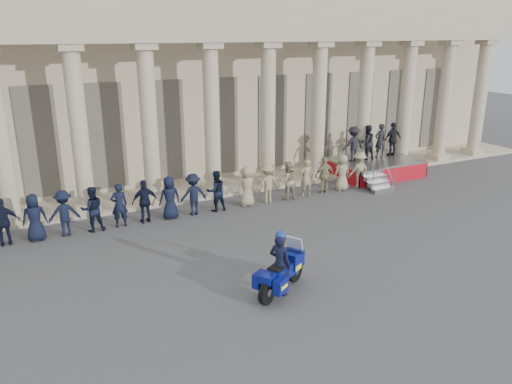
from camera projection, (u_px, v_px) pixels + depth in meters
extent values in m
plane|color=#404042|center=(278.00, 281.00, 14.01)|extent=(90.00, 90.00, 0.00)
cube|color=tan|center=(136.00, 77.00, 25.40)|extent=(40.00, 10.00, 9.00)
cube|color=tan|center=(179.00, 193.00, 21.48)|extent=(40.00, 2.60, 0.15)
cube|color=tan|center=(177.00, 29.00, 18.74)|extent=(35.80, 1.00, 1.00)
cube|color=tan|center=(12.00, 218.00, 17.95)|extent=(0.90, 0.90, 0.30)
cylinder|color=tan|center=(0.00, 137.00, 17.05)|extent=(0.64, 0.64, 5.60)
cube|color=tan|center=(87.00, 207.00, 19.06)|extent=(0.90, 0.90, 0.30)
cylinder|color=tan|center=(79.00, 131.00, 18.16)|extent=(0.64, 0.64, 5.60)
cube|color=tan|center=(70.00, 47.00, 17.27)|extent=(0.85, 0.85, 0.24)
cube|color=tan|center=(154.00, 197.00, 20.17)|extent=(0.90, 0.90, 0.30)
cylinder|color=tan|center=(149.00, 125.00, 19.27)|extent=(0.64, 0.64, 5.60)
cube|color=tan|center=(144.00, 46.00, 18.38)|extent=(0.85, 0.85, 0.24)
cube|color=tan|center=(214.00, 189.00, 21.29)|extent=(0.90, 0.90, 0.30)
cylinder|color=tan|center=(212.00, 120.00, 20.38)|extent=(0.64, 0.64, 5.60)
cube|color=tan|center=(210.00, 45.00, 19.49)|extent=(0.85, 0.85, 0.24)
cube|color=tan|center=(267.00, 181.00, 22.40)|extent=(0.90, 0.90, 0.30)
cylinder|color=tan|center=(268.00, 115.00, 21.49)|extent=(0.64, 0.64, 5.60)
cube|color=tan|center=(268.00, 45.00, 20.60)|extent=(0.85, 0.85, 0.24)
cube|color=tan|center=(316.00, 174.00, 23.51)|extent=(0.90, 0.90, 0.30)
cylinder|color=tan|center=(318.00, 111.00, 22.60)|extent=(0.64, 0.64, 5.60)
cube|color=tan|center=(321.00, 44.00, 21.71)|extent=(0.85, 0.85, 0.24)
cube|color=tan|center=(360.00, 167.00, 24.62)|extent=(0.90, 0.90, 0.30)
cylinder|color=tan|center=(364.00, 107.00, 23.71)|extent=(0.64, 0.64, 5.60)
cube|color=tan|center=(369.00, 44.00, 22.82)|extent=(0.85, 0.85, 0.24)
cube|color=tan|center=(401.00, 162.00, 25.73)|extent=(0.90, 0.90, 0.30)
cylinder|color=tan|center=(406.00, 104.00, 24.82)|extent=(0.64, 0.64, 5.60)
cube|color=tan|center=(412.00, 43.00, 23.93)|extent=(0.85, 0.85, 0.24)
cube|color=tan|center=(438.00, 156.00, 26.84)|extent=(0.90, 0.90, 0.30)
cylinder|color=tan|center=(444.00, 101.00, 25.93)|extent=(0.64, 0.64, 5.60)
cube|color=tan|center=(451.00, 43.00, 25.04)|extent=(0.85, 0.85, 0.24)
cube|color=tan|center=(472.00, 151.00, 27.95)|extent=(0.90, 0.90, 0.30)
cylinder|color=tan|center=(479.00, 98.00, 27.04)|extent=(0.64, 0.64, 5.60)
cube|color=tan|center=(487.00, 42.00, 26.15)|extent=(0.85, 0.85, 0.24)
cube|color=black|center=(39.00, 142.00, 19.54)|extent=(1.30, 0.12, 4.20)
cube|color=black|center=(106.00, 136.00, 20.65)|extent=(1.30, 0.12, 4.20)
cube|color=black|center=(167.00, 131.00, 21.76)|extent=(1.30, 0.12, 4.20)
cube|color=black|center=(222.00, 126.00, 22.87)|extent=(1.30, 0.12, 4.20)
cube|color=black|center=(272.00, 122.00, 23.98)|extent=(1.30, 0.12, 4.20)
cube|color=black|center=(317.00, 118.00, 25.09)|extent=(1.30, 0.12, 4.20)
cube|color=black|center=(359.00, 114.00, 26.20)|extent=(1.30, 0.12, 4.20)
cube|color=black|center=(397.00, 111.00, 27.31)|extent=(1.30, 0.12, 4.20)
cube|color=black|center=(432.00, 108.00, 28.42)|extent=(1.30, 0.12, 4.20)
imported|color=black|center=(4.00, 222.00, 16.13)|extent=(0.95, 0.39, 1.62)
imported|color=black|center=(35.00, 218.00, 16.53)|extent=(0.79, 0.51, 1.62)
imported|color=black|center=(64.00, 213.00, 16.92)|extent=(1.04, 0.60, 1.62)
imported|color=black|center=(92.00, 209.00, 17.32)|extent=(0.78, 0.61, 1.62)
imported|color=black|center=(119.00, 205.00, 17.71)|extent=(0.59, 0.39, 1.62)
imported|color=black|center=(145.00, 201.00, 18.11)|extent=(0.95, 0.39, 1.62)
imported|color=black|center=(170.00, 198.00, 18.50)|extent=(0.79, 0.51, 1.62)
imported|color=black|center=(193.00, 194.00, 18.90)|extent=(1.04, 0.60, 1.62)
imported|color=black|center=(216.00, 191.00, 19.30)|extent=(0.78, 0.61, 1.62)
imported|color=gray|center=(247.00, 186.00, 19.86)|extent=(0.79, 0.51, 1.62)
imported|color=gray|center=(267.00, 183.00, 20.26)|extent=(1.04, 0.60, 1.62)
imported|color=gray|center=(287.00, 180.00, 20.66)|extent=(0.78, 0.61, 1.62)
imported|color=gray|center=(306.00, 178.00, 21.05)|extent=(0.59, 0.39, 1.62)
imported|color=gray|center=(324.00, 175.00, 21.45)|extent=(0.95, 0.39, 1.62)
imported|color=gray|center=(342.00, 172.00, 21.84)|extent=(0.79, 0.51, 1.62)
imported|color=gray|center=(359.00, 170.00, 22.24)|extent=(1.04, 0.60, 1.62)
cube|color=gray|center=(375.00, 160.00, 24.14)|extent=(4.03, 2.88, 0.10)
cube|color=#A40D1A|center=(394.00, 175.00, 23.05)|extent=(4.03, 0.04, 0.72)
cube|color=#A40D1A|center=(341.00, 173.00, 23.41)|extent=(0.04, 2.88, 0.72)
cube|color=#A40D1A|center=(406.00, 164.00, 25.11)|extent=(0.04, 2.88, 0.72)
cube|color=gray|center=(383.00, 190.00, 21.74)|extent=(1.10, 0.28, 0.20)
cube|color=gray|center=(379.00, 184.00, 21.92)|extent=(1.10, 0.28, 0.20)
cube|color=gray|center=(375.00, 178.00, 22.10)|extent=(1.10, 0.28, 0.20)
cube|color=gray|center=(372.00, 172.00, 22.27)|extent=(1.10, 0.28, 0.20)
cylinder|color=gray|center=(358.00, 143.00, 25.15)|extent=(4.03, 0.04, 0.04)
imported|color=black|center=(353.00, 144.00, 23.52)|extent=(1.07, 0.61, 1.65)
imported|color=black|center=(367.00, 142.00, 23.87)|extent=(0.80, 0.63, 1.65)
imported|color=black|center=(380.00, 141.00, 24.21)|extent=(0.60, 0.40, 1.65)
imported|color=black|center=(393.00, 139.00, 24.55)|extent=(0.97, 0.40, 1.65)
cylinder|color=black|center=(295.00, 270.00, 13.92)|extent=(0.63, 0.45, 0.65)
cylinder|color=black|center=(267.00, 292.00, 12.75)|extent=(0.63, 0.45, 0.65)
cube|color=navy|center=(283.00, 271.00, 13.29)|extent=(1.19, 0.93, 0.37)
cube|color=navy|center=(292.00, 259.00, 13.63)|extent=(0.72, 0.71, 0.44)
cube|color=silver|center=(292.00, 266.00, 13.70)|extent=(0.34, 0.36, 0.12)
cube|color=#B2BFCC|center=(295.00, 245.00, 13.66)|extent=(0.40, 0.49, 0.53)
cube|color=black|center=(279.00, 267.00, 13.07)|extent=(0.72, 0.61, 0.10)
cube|color=navy|center=(268.00, 279.00, 12.67)|extent=(0.47, 0.46, 0.22)
cube|color=navy|center=(281.00, 286.00, 12.63)|extent=(0.49, 0.41, 0.39)
cube|color=#FAF80D|center=(281.00, 286.00, 12.63)|extent=(0.37, 0.35, 0.10)
cube|color=navy|center=(260.00, 279.00, 12.96)|extent=(0.49, 0.41, 0.39)
cube|color=#FAF80D|center=(260.00, 279.00, 12.96)|extent=(0.37, 0.35, 0.10)
cylinder|color=silver|center=(265.00, 286.00, 13.11)|extent=(0.56, 0.38, 0.10)
cylinder|color=black|center=(292.00, 251.00, 13.56)|extent=(0.38, 0.61, 0.04)
imported|color=black|center=(280.00, 264.00, 13.09)|extent=(0.67, 0.75, 1.72)
sphere|color=navy|center=(280.00, 236.00, 12.84)|extent=(0.28, 0.28, 0.28)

